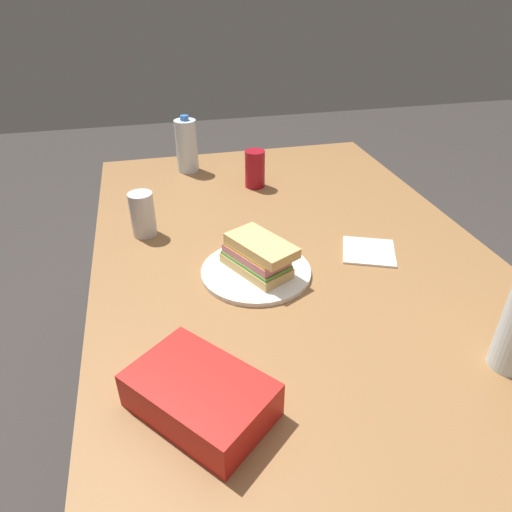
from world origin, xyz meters
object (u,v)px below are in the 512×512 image
(soda_can_red, at_px, (256,169))
(soda_can_silver, at_px, (143,214))
(paper_plate, at_px, (256,271))
(sandwich, at_px, (258,255))
(dining_table, at_px, (305,302))
(chip_bag, at_px, (200,395))
(water_bottle_spare, at_px, (187,146))

(soda_can_red, distance_m, soda_can_silver, 0.45)
(paper_plate, xyz_separation_m, soda_can_red, (-0.50, 0.12, 0.06))
(soda_can_red, bearing_deg, paper_plate, -13.52)
(soda_can_red, relative_size, soda_can_silver, 1.00)
(sandwich, bearing_deg, dining_table, 74.29)
(sandwich, xyz_separation_m, soda_can_red, (-0.51, 0.12, 0.01))
(sandwich, height_order, soda_can_silver, soda_can_silver)
(paper_plate, bearing_deg, soda_can_red, 166.48)
(chip_bag, bearing_deg, sandwich, -66.56)
(paper_plate, distance_m, water_bottle_spare, 0.71)
(dining_table, relative_size, water_bottle_spare, 8.98)
(dining_table, distance_m, paper_plate, 0.15)
(sandwich, relative_size, soda_can_red, 1.64)
(paper_plate, bearing_deg, water_bottle_spare, -173.15)
(paper_plate, bearing_deg, sandwich, 53.86)
(paper_plate, height_order, water_bottle_spare, water_bottle_spare)
(soda_can_red, relative_size, water_bottle_spare, 0.62)
(sandwich, bearing_deg, soda_can_silver, -135.57)
(sandwich, relative_size, water_bottle_spare, 1.02)
(soda_can_silver, bearing_deg, dining_table, 51.60)
(soda_can_red, bearing_deg, sandwich, -13.10)
(chip_bag, xyz_separation_m, water_bottle_spare, (-1.06, 0.10, 0.06))
(sandwich, bearing_deg, water_bottle_spare, -172.90)
(water_bottle_spare, height_order, soda_can_silver, water_bottle_spare)
(dining_table, distance_m, soda_can_red, 0.56)
(paper_plate, distance_m, soda_can_red, 0.52)
(sandwich, distance_m, water_bottle_spare, 0.70)
(chip_bag, bearing_deg, paper_plate, -65.99)
(dining_table, relative_size, chip_bag, 7.68)
(paper_plate, relative_size, chip_bag, 1.15)
(paper_plate, height_order, sandwich, sandwich)
(soda_can_red, distance_m, chip_bag, 0.92)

